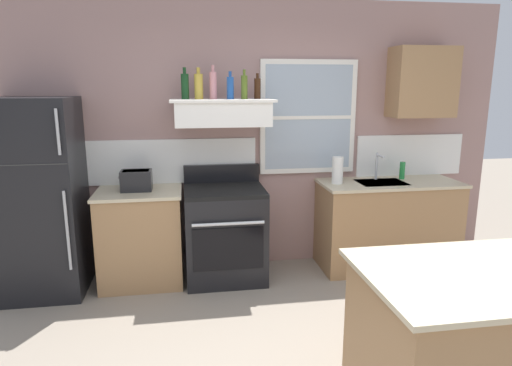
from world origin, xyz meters
TOP-DOWN VIEW (x-y plane):
  - back_wall at (0.03, 2.23)m, footprint 5.40×0.11m
  - refrigerator at (-1.90, 1.84)m, footprint 0.70×0.72m
  - counter_left_of_stove at (-1.05, 1.90)m, footprint 0.79×0.63m
  - toaster at (-1.06, 1.91)m, footprint 0.30×0.20m
  - stove_range at (-0.25, 1.86)m, footprint 0.76×0.69m
  - range_hood_shelf at (-0.25, 1.96)m, footprint 0.96×0.52m
  - bottle_dark_green_wine at (-0.59, 1.97)m, footprint 0.07×0.07m
  - bottle_champagne_gold_foil at (-0.46, 1.97)m, footprint 0.08×0.08m
  - bottle_rose_pink at (-0.33, 1.98)m, footprint 0.07×0.07m
  - bottle_blue_liqueur at (-0.18, 1.92)m, footprint 0.07×0.07m
  - bottle_olive_oil_square at (-0.04, 1.92)m, footprint 0.06×0.06m
  - bottle_brown_stout at (0.09, 2.00)m, footprint 0.06×0.06m
  - counter_right_with_sink at (1.45, 1.90)m, footprint 1.43×0.63m
  - sink_faucet at (1.35, 2.00)m, footprint 0.03×0.17m
  - paper_towel_roll at (0.89, 1.90)m, footprint 0.11×0.11m
  - dish_soap_bottle at (1.63, 2.00)m, footprint 0.06×0.06m
  - kitchen_island at (0.99, -0.29)m, footprint 1.40×0.90m
  - upper_cabinet_right at (1.80, 2.04)m, footprint 0.64×0.32m

SIDE VIEW (x-z plane):
  - counter_left_of_stove at x=-1.05m, z-range 0.00..0.91m
  - counter_right_with_sink at x=1.45m, z-range 0.00..0.91m
  - kitchen_island at x=0.99m, z-range 0.00..0.91m
  - stove_range at x=-0.25m, z-range -0.08..1.01m
  - refrigerator at x=-1.90m, z-range 0.00..1.77m
  - dish_soap_bottle at x=1.63m, z-range 0.91..1.09m
  - toaster at x=-1.06m, z-range 0.91..1.10m
  - paper_towel_roll at x=0.89m, z-range 0.91..1.18m
  - sink_faucet at x=1.35m, z-range 0.94..1.22m
  - back_wall at x=0.03m, z-range 0.00..2.70m
  - range_hood_shelf at x=-0.25m, z-range 1.50..1.75m
  - bottle_brown_stout at x=0.09m, z-range 1.73..1.96m
  - bottle_blue_liqueur at x=-0.18m, z-range 1.73..1.98m
  - bottle_olive_oil_square at x=-0.04m, z-range 1.72..1.99m
  - bottle_champagne_gold_foil at x=-0.46m, z-range 1.72..2.01m
  - bottle_dark_green_wine at x=-0.59m, z-range 1.72..2.01m
  - bottle_rose_pink at x=-0.33m, z-range 1.72..2.03m
  - upper_cabinet_right at x=1.80m, z-range 1.55..2.25m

